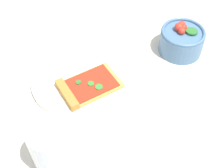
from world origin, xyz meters
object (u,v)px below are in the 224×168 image
(salad_bowl, at_px, (182,40))
(soda_glass, at_px, (53,150))
(plate, at_px, (83,78))
(pizza_slice_main, at_px, (85,87))

(salad_bowl, height_order, soda_glass, soda_glass)
(plate, distance_m, soda_glass, 0.24)
(plate, relative_size, pizza_slice_main, 1.73)
(pizza_slice_main, height_order, soda_glass, soda_glass)
(plate, height_order, pizza_slice_main, pizza_slice_main)
(pizza_slice_main, height_order, salad_bowl, salad_bowl)
(plate, height_order, soda_glass, soda_glass)
(salad_bowl, bearing_deg, soda_glass, -166.79)
(plate, relative_size, salad_bowl, 2.20)
(plate, distance_m, salad_bowl, 0.28)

